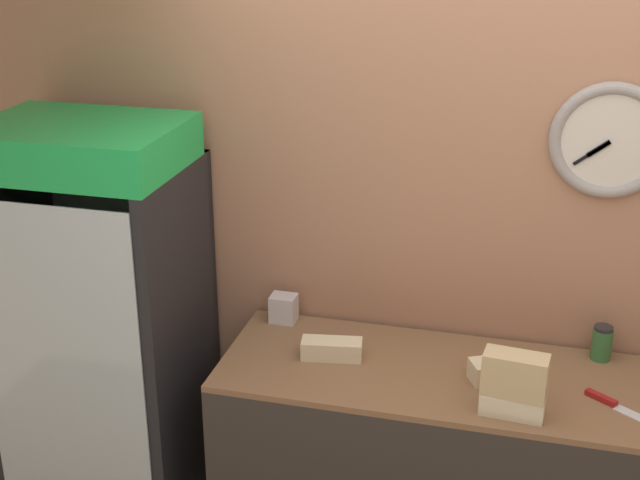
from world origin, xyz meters
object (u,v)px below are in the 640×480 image
object	(u,v)px
sandwich_flat_right	(497,370)
napkin_dispenser	(284,308)
sandwich_stack_top	(516,365)
beverage_cooler	(106,309)
sandwich_flat_left	(332,349)
chefs_knife	(617,406)
sandwich_stack_bottom	(512,404)
condiment_jar	(602,343)
sandwich_stack_middle	(514,385)

from	to	relation	value
sandwich_flat_right	napkin_dispenser	bearing A→B (deg)	163.98
sandwich_stack_top	napkin_dispenser	xyz separation A→B (m)	(-1.00, 0.49, -0.14)
beverage_cooler	sandwich_flat_left	distance (m)	1.01
sandwich_stack_top	chefs_knife	size ratio (longest dim) A/B	0.73
sandwich_stack_bottom	napkin_dispenser	bearing A→B (deg)	153.93
chefs_knife	napkin_dispenser	distance (m)	1.41
condiment_jar	napkin_dispenser	bearing A→B (deg)	-179.79
sandwich_stack_middle	sandwich_flat_left	xyz separation A→B (m)	(-0.72, 0.23, -0.08)
beverage_cooler	sandwich_flat_right	size ratio (longest dim) A/B	8.14
beverage_cooler	chefs_knife	world-z (taller)	beverage_cooler
sandwich_stack_bottom	sandwich_stack_middle	world-z (taller)	sandwich_stack_middle
sandwich_stack_middle	sandwich_stack_top	size ratio (longest dim) A/B	1.00
beverage_cooler	sandwich_stack_middle	world-z (taller)	beverage_cooler
sandwich_stack_top	chefs_knife	distance (m)	0.44
sandwich_flat_left	sandwich_flat_right	world-z (taller)	sandwich_flat_right
beverage_cooler	sandwich_stack_bottom	xyz separation A→B (m)	(1.72, -0.27, -0.03)
sandwich_stack_top	sandwich_flat_left	xyz separation A→B (m)	(-0.72, 0.23, -0.16)
sandwich_flat_left	sandwich_flat_right	bearing A→B (deg)	-0.75
sandwich_stack_bottom	sandwich_flat_left	distance (m)	0.76
sandwich_stack_bottom	sandwich_flat_left	world-z (taller)	sandwich_stack_bottom
sandwich_stack_middle	sandwich_stack_bottom	bearing A→B (deg)	0.00
sandwich_stack_bottom	chefs_knife	xyz separation A→B (m)	(0.37, 0.14, -0.03)
sandwich_stack_top	chefs_knife	world-z (taller)	sandwich_stack_top
sandwich_stack_middle	sandwich_flat_right	xyz separation A→B (m)	(-0.07, 0.22, -0.08)
sandwich_stack_bottom	napkin_dispenser	xyz separation A→B (m)	(-1.00, 0.49, 0.02)
sandwich_stack_bottom	sandwich_flat_right	world-z (taller)	sandwich_flat_right
chefs_knife	napkin_dispenser	xyz separation A→B (m)	(-1.37, 0.35, 0.05)
beverage_cooler	sandwich_stack_top	size ratio (longest dim) A/B	7.87
sandwich_flat_right	chefs_knife	world-z (taller)	sandwich_flat_right
sandwich_stack_middle	napkin_dispenser	size ratio (longest dim) A/B	1.95
sandwich_flat_right	condiment_jar	bearing A→B (deg)	34.89
beverage_cooler	sandwich_stack_middle	size ratio (longest dim) A/B	7.85
sandwich_stack_top	chefs_knife	xyz separation A→B (m)	(0.37, 0.14, -0.19)
sandwich_stack_top	condiment_jar	size ratio (longest dim) A/B	1.64
sandwich_stack_bottom	sandwich_stack_top	size ratio (longest dim) A/B	0.99
sandwich_stack_middle	sandwich_flat_right	size ratio (longest dim) A/B	1.04
sandwich_flat_left	condiment_jar	distance (m)	1.07
beverage_cooler	condiment_jar	world-z (taller)	beverage_cooler
beverage_cooler	sandwich_stack_top	distance (m)	1.75
chefs_knife	sandwich_flat_right	bearing A→B (deg)	168.77
sandwich_stack_bottom	sandwich_flat_left	bearing A→B (deg)	162.24
sandwich_stack_top	sandwich_flat_left	distance (m)	0.77
napkin_dispenser	sandwich_stack_top	bearing A→B (deg)	-26.07
sandwich_stack_middle	condiment_jar	size ratio (longest dim) A/B	1.64
sandwich_stack_bottom	condiment_jar	world-z (taller)	condiment_jar
beverage_cooler	sandwich_stack_middle	bearing A→B (deg)	-8.87
napkin_dispenser	sandwich_stack_bottom	bearing A→B (deg)	-26.07
sandwich_stack_bottom	condiment_jar	xyz separation A→B (m)	(0.32, 0.49, 0.03)
beverage_cooler	condiment_jar	distance (m)	2.05
sandwich_flat_right	sandwich_stack_middle	bearing A→B (deg)	-72.19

